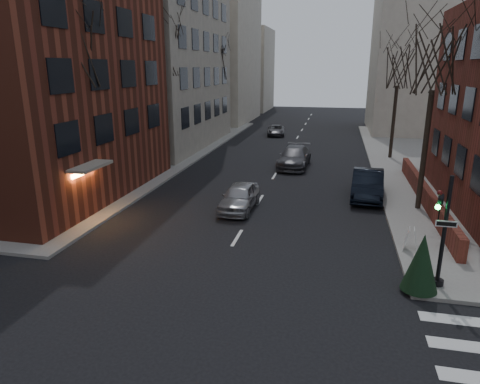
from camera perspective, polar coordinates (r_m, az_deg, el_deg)
name	(u,v)px	position (r m, az deg, el deg)	size (l,w,h in m)	color
low_wall_right	(425,195)	(26.33, 23.44, -0.32)	(0.35, 16.00, 1.00)	maroon
building_distant_la	(203,56)	(63.83, -5.02, 17.58)	(14.00, 16.00, 18.00)	#BFB5A2
building_distant_ra	(435,63)	(56.91, 24.60, 15.37)	(14.00, 14.00, 16.00)	#BFB5A2
building_distant_lb	(242,70)	(79.74, 0.27, 15.95)	(10.00, 12.00, 14.00)	#BFB5A2
traffic_signal	(441,239)	(16.36, 25.25, -5.64)	(0.76, 0.44, 4.00)	black
tree_left_a	(72,48)	(23.74, -21.45, 17.40)	(4.18, 4.18, 10.26)	#2D231C
tree_left_b	(165,49)	(34.43, -9.95, 18.33)	(4.40, 4.40, 10.80)	#2D231C
tree_left_c	(216,62)	(47.67, -3.23, 16.87)	(3.96, 3.96, 9.72)	#2D231C
tree_right_a	(436,58)	(24.32, 24.69, 15.96)	(3.96, 3.96, 9.72)	#2D231C
tree_right_b	(399,67)	(38.15, 20.43, 15.37)	(3.74, 3.74, 9.18)	#2D231C
streetlamp_near	(154,117)	(30.68, -11.33, 9.77)	(0.36, 0.36, 6.28)	black
streetlamp_far	(226,98)	(49.56, -1.83, 12.48)	(0.36, 0.36, 6.28)	black
parked_sedan	(367,184)	(26.68, 16.64, 0.98)	(1.77, 5.07, 1.67)	black
car_lane_silver	(239,197)	(23.49, -0.08, -0.65)	(1.71, 4.25, 1.45)	#9C9DA1
car_lane_gray	(294,157)	(33.85, 7.26, 4.64)	(2.22, 5.45, 1.58)	#444449
car_lane_far	(276,130)	(49.74, 4.82, 8.20)	(1.91, 4.15, 1.15)	#424146
sandwich_board	(411,239)	(19.49, 21.83, -5.83)	(0.42, 0.59, 0.95)	silver
evergreen_shrub	(422,262)	(16.05, 23.06, -8.61)	(1.24, 1.24, 2.06)	black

